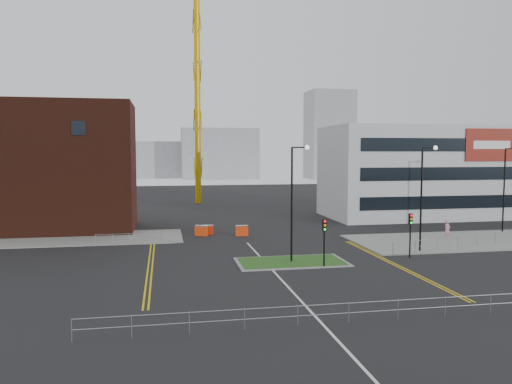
# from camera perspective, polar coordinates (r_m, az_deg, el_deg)

# --- Properties ---
(ground) EXTENTS (200.00, 200.00, 0.00)m
(ground) POSITION_cam_1_polar(r_m,az_deg,el_deg) (31.53, 4.22, -11.34)
(ground) COLOR black
(ground) RESTS_ON ground
(pavement_left) EXTENTS (28.00, 8.00, 0.12)m
(pavement_left) POSITION_cam_1_polar(r_m,az_deg,el_deg) (53.44, -23.72, -5.03)
(pavement_left) COLOR slate
(pavement_left) RESTS_ON ground
(pavement_right) EXTENTS (24.00, 10.00, 0.12)m
(pavement_right) POSITION_cam_1_polar(r_m,az_deg,el_deg) (53.25, 23.72, -5.07)
(pavement_right) COLOR slate
(pavement_right) RESTS_ON ground
(island_kerb) EXTENTS (8.60, 4.60, 0.08)m
(island_kerb) POSITION_cam_1_polar(r_m,az_deg,el_deg) (39.52, 4.07, -7.99)
(island_kerb) COLOR slate
(island_kerb) RESTS_ON ground
(grass_island) EXTENTS (8.00, 4.00, 0.12)m
(grass_island) POSITION_cam_1_polar(r_m,az_deg,el_deg) (39.51, 4.07, -7.96)
(grass_island) COLOR #244818
(grass_island) RESTS_ON ground
(brick_building) EXTENTS (24.20, 10.07, 14.24)m
(brick_building) POSITION_cam_1_polar(r_m,az_deg,el_deg) (59.31, -25.42, 2.42)
(brick_building) COLOR #411A10
(brick_building) RESTS_ON ground
(office_block) EXTENTS (25.00, 12.20, 12.00)m
(office_block) POSITION_cam_1_polar(r_m,az_deg,el_deg) (70.02, 18.31, 2.21)
(office_block) COLOR #B8BBBE
(office_block) RESTS_ON ground
(tower_crane) EXTENTS (51.51, 14.46, 39.95)m
(tower_crane) POSITION_cam_1_polar(r_m,az_deg,el_deg) (85.72, -2.89, 17.30)
(tower_crane) COLOR #CC9A0C
(tower_crane) RESTS_ON ground
(streetlamp_island) EXTENTS (1.46, 0.36, 9.18)m
(streetlamp_island) POSITION_cam_1_polar(r_m,az_deg,el_deg) (38.76, 4.43, -0.20)
(streetlamp_island) COLOR black
(streetlamp_island) RESTS_ON ground
(streetlamp_right_near) EXTENTS (1.46, 0.36, 9.18)m
(streetlamp_right_near) POSITION_cam_1_polar(r_m,az_deg,el_deg) (45.16, 18.63, 0.25)
(streetlamp_right_near) COLOR black
(streetlamp_right_near) RESTS_ON ground
(streetlamp_right_far) EXTENTS (1.46, 0.36, 9.18)m
(streetlamp_right_far) POSITION_cam_1_polar(r_m,az_deg,el_deg) (59.53, 26.68, 1.00)
(streetlamp_right_far) COLOR black
(streetlamp_right_far) RESTS_ON ground
(traffic_light_island) EXTENTS (0.28, 0.33, 3.65)m
(traffic_light_island) POSITION_cam_1_polar(r_m,az_deg,el_deg) (37.69, 7.82, -4.73)
(traffic_light_island) COLOR black
(traffic_light_island) RESTS_ON ground
(traffic_light_right) EXTENTS (0.28, 0.33, 3.65)m
(traffic_light_right) POSITION_cam_1_polar(r_m,az_deg,el_deg) (42.64, 17.24, -3.80)
(traffic_light_right) COLOR black
(traffic_light_right) RESTS_ON ground
(railing_front) EXTENTS (24.05, 0.05, 1.10)m
(railing_front) POSITION_cam_1_polar(r_m,az_deg,el_deg) (25.80, 7.72, -13.20)
(railing_front) COLOR gray
(railing_front) RESTS_ON ground
(railing_left) EXTENTS (6.05, 0.05, 1.10)m
(railing_left) POSITION_cam_1_polar(r_m,az_deg,el_deg) (48.07, -14.31, -5.00)
(railing_left) COLOR gray
(railing_left) RESTS_ON ground
(railing_right) EXTENTS (19.05, 5.05, 1.10)m
(railing_right) POSITION_cam_1_polar(r_m,az_deg,el_deg) (50.26, 23.94, -4.80)
(railing_right) COLOR gray
(railing_right) RESTS_ON ground
(centre_line) EXTENTS (0.15, 30.00, 0.01)m
(centre_line) POSITION_cam_1_polar(r_m,az_deg,el_deg) (33.40, 3.33, -10.41)
(centre_line) COLOR silver
(centre_line) RESTS_ON ground
(yellow_left_a) EXTENTS (0.12, 24.00, 0.01)m
(yellow_left_a) POSITION_cam_1_polar(r_m,az_deg,el_deg) (40.26, -12.16, -7.90)
(yellow_left_a) COLOR gold
(yellow_left_a) RESTS_ON ground
(yellow_left_b) EXTENTS (0.12, 24.00, 0.01)m
(yellow_left_b) POSITION_cam_1_polar(r_m,az_deg,el_deg) (40.26, -11.73, -7.89)
(yellow_left_b) COLOR gold
(yellow_left_b) RESTS_ON ground
(yellow_right_a) EXTENTS (0.12, 20.00, 0.01)m
(yellow_right_a) POSITION_cam_1_polar(r_m,az_deg,el_deg) (40.25, 15.30, -7.96)
(yellow_right_a) COLOR gold
(yellow_right_a) RESTS_ON ground
(yellow_right_b) EXTENTS (0.12, 20.00, 0.01)m
(yellow_right_b) POSITION_cam_1_polar(r_m,az_deg,el_deg) (40.38, 15.69, -7.93)
(yellow_right_b) COLOR gold
(yellow_right_b) RESTS_ON ground
(skyline_a) EXTENTS (18.00, 12.00, 22.00)m
(skyline_a) POSITION_cam_1_polar(r_m,az_deg,el_deg) (152.76, -22.83, 5.14)
(skyline_a) COLOR gray
(skyline_a) RESTS_ON ground
(skyline_b) EXTENTS (24.00, 12.00, 16.00)m
(skyline_b) POSITION_cam_1_polar(r_m,az_deg,el_deg) (160.29, -4.20, 4.37)
(skyline_b) COLOR gray
(skyline_b) RESTS_ON ground
(skyline_c) EXTENTS (14.00, 12.00, 28.00)m
(skyline_c) POSITION_cam_1_polar(r_m,az_deg,el_deg) (163.17, 8.38, 6.45)
(skyline_c) COLOR gray
(skyline_c) RESTS_ON ground
(skyline_d) EXTENTS (30.00, 12.00, 12.00)m
(skyline_d) POSITION_cam_1_polar(r_m,az_deg,el_deg) (169.33, -10.65, 3.64)
(skyline_d) COLOR gray
(skyline_d) RESTS_ON ground
(pedestrian) EXTENTS (0.81, 0.66, 1.93)m
(pedestrian) POSITION_cam_1_polar(r_m,az_deg,el_deg) (53.03, 21.03, -4.03)
(pedestrian) COLOR pink
(pedestrian) RESTS_ON ground
(barrier_left) EXTENTS (1.25, 0.62, 1.01)m
(barrier_left) POSITION_cam_1_polar(r_m,az_deg,el_deg) (52.58, -5.56, -4.28)
(barrier_left) COLOR red
(barrier_left) RESTS_ON ground
(barrier_mid) EXTENTS (1.36, 0.93, 1.09)m
(barrier_mid) POSITION_cam_1_polar(r_m,az_deg,el_deg) (51.85, -6.27, -4.36)
(barrier_mid) COLOR #EF3C0D
(barrier_mid) RESTS_ON ground
(barrier_right) EXTENTS (1.30, 0.47, 1.09)m
(barrier_right) POSITION_cam_1_polar(r_m,az_deg,el_deg) (51.60, -1.64, -4.38)
(barrier_right) COLOR red
(barrier_right) RESTS_ON ground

